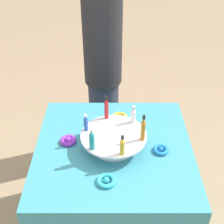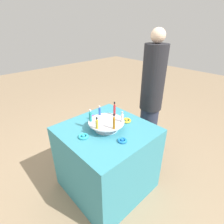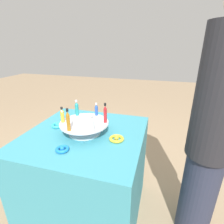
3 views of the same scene
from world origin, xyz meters
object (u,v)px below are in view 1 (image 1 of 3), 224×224
(ribbon_bow_purple, at_px, (68,140))
(ribbon_bow_gold, at_px, (119,117))
(bottle_red, at_px, (106,108))
(bottle_teal, at_px, (92,140))
(bottle_amber, at_px, (143,129))
(bottle_gold, at_px, (122,146))
(display_stand, at_px, (114,139))
(ribbon_bow_blue, at_px, (161,150))
(bottle_clear, at_px, (133,115))
(ribbon_bow_teal, at_px, (106,181))
(person_figure, at_px, (103,64))
(bottle_blue, at_px, (86,123))

(ribbon_bow_purple, bearing_deg, ribbon_bow_gold, 36.80)
(ribbon_bow_purple, bearing_deg, bottle_red, 27.78)
(bottle_teal, bearing_deg, bottle_amber, 15.22)
(bottle_gold, relative_size, bottle_red, 0.79)
(display_stand, height_order, ribbon_bow_blue, display_stand)
(ribbon_bow_blue, xyz_separation_m, ribbon_bow_purple, (-0.48, 0.07, 0.00))
(display_stand, distance_m, ribbon_bow_purple, 0.25)
(bottle_clear, height_order, ribbon_bow_teal, bottle_clear)
(bottle_red, bearing_deg, person_figure, 93.06)
(bottle_gold, bearing_deg, ribbon_bow_purple, 147.78)
(bottle_red, xyz_separation_m, ribbon_bow_purple, (-0.20, -0.11, -0.13))
(bottle_blue, relative_size, ribbon_bow_teal, 1.07)
(bottle_amber, height_order, ribbon_bow_purple, bottle_amber)
(display_stand, xyz_separation_m, ribbon_bow_teal, (-0.03, -0.24, -0.04))
(display_stand, bearing_deg, person_figure, 95.22)
(ribbon_bow_gold, height_order, person_figure, person_figure)
(bottle_clear, distance_m, bottle_red, 0.15)
(bottle_teal, relative_size, ribbon_bow_blue, 1.47)
(bottle_amber, xyz_separation_m, ribbon_bow_purple, (-0.38, 0.07, -0.14))
(person_figure, bearing_deg, bottle_amber, 9.01)
(bottle_clear, relative_size, ribbon_bow_blue, 1.25)
(bottle_amber, distance_m, ribbon_bow_teal, 0.30)
(bottle_red, relative_size, ribbon_bow_gold, 1.43)
(bottle_amber, xyz_separation_m, ribbon_bow_gold, (-0.11, 0.28, -0.14))
(bottle_gold, bearing_deg, bottle_amber, 45.22)
(bottle_clear, bearing_deg, bottle_teal, -134.78)
(ribbon_bow_purple, bearing_deg, ribbon_bow_blue, -8.20)
(ribbon_bow_blue, bearing_deg, bottle_clear, 134.81)
(bottle_amber, distance_m, ribbon_bow_gold, 0.33)
(bottle_red, height_order, ribbon_bow_blue, bottle_red)
(ribbon_bow_gold, distance_m, ribbon_bow_purple, 0.35)
(bottle_red, distance_m, ribbon_bow_gold, 0.18)
(display_stand, bearing_deg, bottle_clear, 45.22)
(bottle_red, distance_m, ribbon_bow_purple, 0.27)
(bottle_amber, relative_size, person_figure, 0.09)
(ribbon_bow_purple, bearing_deg, bottle_amber, -10.67)
(display_stand, relative_size, ribbon_bow_purple, 3.88)
(bottle_gold, relative_size, bottle_amber, 0.75)
(bottle_clear, distance_m, ribbon_bow_gold, 0.19)
(bottle_teal, distance_m, bottle_blue, 0.15)
(bottle_clear, xyz_separation_m, ribbon_bow_purple, (-0.35, -0.07, -0.12))
(person_figure, bearing_deg, display_stand, 0.00)
(bottle_clear, relative_size, bottle_blue, 1.04)
(bottle_blue, bearing_deg, ribbon_bow_gold, 49.10)
(display_stand, bearing_deg, bottle_blue, 165.22)
(ribbon_bow_purple, xyz_separation_m, person_figure, (0.17, 0.78, 0.05))
(bottle_red, xyz_separation_m, ribbon_bow_blue, (0.28, -0.18, -0.14))
(ribbon_bow_blue, relative_size, ribbon_bow_purple, 0.93)
(ribbon_bow_blue, bearing_deg, bottle_teal, -168.62)
(bottle_blue, xyz_separation_m, ribbon_bow_purple, (-0.10, -0.00, -0.11))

